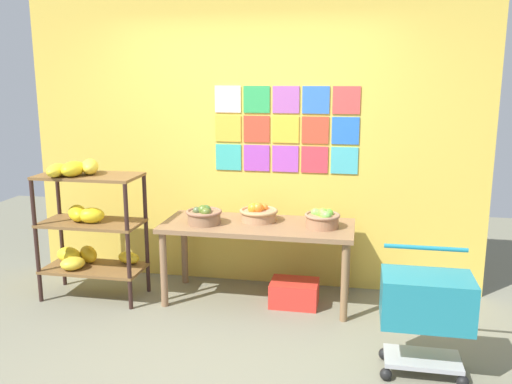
{
  "coord_description": "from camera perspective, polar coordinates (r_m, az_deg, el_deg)",
  "views": [
    {
      "loc": [
        1.0,
        -3.33,
        1.94
      ],
      "look_at": [
        0.21,
        0.76,
        1.05
      ],
      "focal_mm": 38.16,
      "sensor_mm": 36.0,
      "label": 1
    }
  ],
  "objects": [
    {
      "name": "ground",
      "position": [
        3.99,
        -5.24,
        -17.08
      ],
      "size": [
        9.05,
        9.05,
        0.0
      ],
      "primitive_type": "plane",
      "color": "slate"
    },
    {
      "name": "produce_crate_under_table",
      "position": [
        4.78,
        4.03,
        -10.51
      ],
      "size": [
        0.41,
        0.31,
        0.21
      ],
      "primitive_type": "cube",
      "color": "red",
      "rests_on": "ground"
    },
    {
      "name": "banana_shelf_unit",
      "position": [
        4.98,
        -17.43,
        -2.84
      ],
      "size": [
        0.88,
        0.54,
        1.24
      ],
      "color": "#311D19",
      "rests_on": "ground"
    },
    {
      "name": "fruit_basket_back_right",
      "position": [
        4.67,
        -5.48,
        -2.43
      ],
      "size": [
        0.31,
        0.31,
        0.17
      ],
      "color": "#8E6648",
      "rests_on": "display_table"
    },
    {
      "name": "fruit_basket_back_left",
      "position": [
        4.57,
        6.98,
        -2.77
      ],
      "size": [
        0.3,
        0.3,
        0.17
      ],
      "color": "#A16F4C",
      "rests_on": "display_table"
    },
    {
      "name": "fruit_basket_left",
      "position": [
        4.74,
        0.26,
        -2.22
      ],
      "size": [
        0.34,
        0.34,
        0.17
      ],
      "color": "tan",
      "rests_on": "display_table"
    },
    {
      "name": "shopping_cart",
      "position": [
        3.77,
        17.39,
        -11.19
      ],
      "size": [
        0.58,
        0.42,
        0.82
      ],
      "rotation": [
        0.0,
        0.0,
        -0.05
      ],
      "color": "black",
      "rests_on": "ground"
    },
    {
      "name": "back_wall_with_art",
      "position": [
        5.02,
        -0.53,
        6.1
      ],
      "size": [
        4.24,
        0.07,
        2.83
      ],
      "color": "gold",
      "rests_on": "ground"
    },
    {
      "name": "display_table",
      "position": [
        4.69,
        0.18,
        -4.3
      ],
      "size": [
        1.64,
        0.68,
        0.7
      ],
      "color": "#856242",
      "rests_on": "ground"
    }
  ]
}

